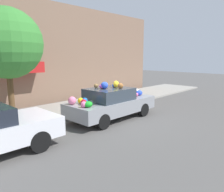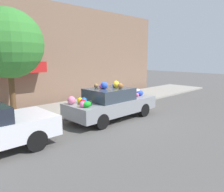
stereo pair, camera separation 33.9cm
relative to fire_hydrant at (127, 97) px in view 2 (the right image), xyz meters
name	(u,v)px [view 2 (the right image)]	position (x,y,z in m)	size (l,w,h in m)	color
ground_plane	(112,118)	(-2.67, -1.46, -0.45)	(60.00, 60.00, 0.00)	#565451
sidewalk_curb	(76,107)	(-2.67, 1.24, -0.40)	(24.00, 3.20, 0.10)	#9E998E
building_facade	(51,54)	(-2.79, 3.47, 2.40)	(18.00, 1.20, 5.77)	#846651
street_tree	(8,44)	(-5.88, 1.26, 2.77)	(2.83, 2.83, 4.54)	brown
fire_hydrant	(127,97)	(0.00, 0.00, 0.00)	(0.20, 0.20, 0.70)	gold
art_car	(111,103)	(-2.73, -1.49, 0.28)	(4.16, 1.74, 1.67)	gray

